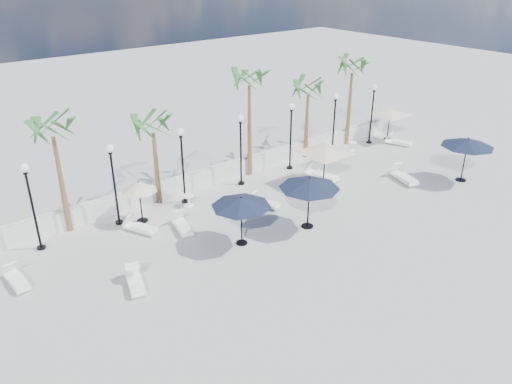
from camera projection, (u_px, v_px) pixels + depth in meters
ground at (329, 231)px, 22.23m from camera, size 100.00×100.00×0.00m
balustrade at (230, 170)px, 27.32m from camera, size 26.00×0.30×1.01m
lamppost_0 at (30, 195)px, 19.84m from camera, size 0.36×0.36×3.84m
lamppost_1 at (113, 173)px, 21.81m from camera, size 0.36×0.36×3.84m
lamppost_2 at (182, 155)px, 23.78m from camera, size 0.36×0.36×3.84m
lamppost_3 at (241, 140)px, 25.75m from camera, size 0.36×0.36×3.84m
lamppost_4 at (291, 127)px, 27.72m from camera, size 0.36×0.36×3.84m
lamppost_5 at (334, 116)px, 29.69m from camera, size 0.36×0.36×3.84m
lamppost_6 at (373, 106)px, 31.66m from camera, size 0.36×0.36×3.84m
palm_0 at (52, 134)px, 20.37m from camera, size 2.60×2.60×5.50m
palm_1 at (153, 130)px, 23.24m from camera, size 2.60×2.60×4.70m
palm_2 at (249, 83)px, 25.86m from camera, size 2.60×2.60×6.10m
palm_3 at (308, 93)px, 28.79m from camera, size 2.60×2.60×4.90m
palm_4 at (352, 71)px, 30.53m from camera, size 2.60×2.60×5.70m
lounger_0 at (17, 280)px, 18.55m from camera, size 0.62×1.66×0.61m
lounger_1 at (182, 225)px, 22.25m from camera, size 0.95×1.81×0.65m
lounger_2 at (135, 281)px, 18.44m from camera, size 1.00×1.77×0.63m
lounger_3 at (140, 227)px, 22.14m from camera, size 1.17×1.73×0.62m
lounger_4 at (264, 202)px, 24.38m from camera, size 1.11×1.71×0.61m
lounger_5 at (321, 174)px, 27.35m from camera, size 0.95×2.14×0.77m
lounger_6 at (404, 176)px, 27.10m from camera, size 1.23×2.10×0.75m
lounger_7 at (398, 142)px, 32.30m from camera, size 1.14×1.78×0.64m
side_table_0 at (133, 272)px, 18.75m from camera, size 0.59×0.59×0.58m
side_table_1 at (188, 200)px, 24.34m from camera, size 0.57×0.57×0.56m
side_table_2 at (352, 146)px, 31.24m from camera, size 0.58×0.58×0.56m
parasol_navy_left at (241, 202)px, 20.45m from camera, size 2.53×2.53×2.23m
parasol_navy_mid at (309, 184)px, 21.68m from camera, size 2.72×2.72×2.44m
parasol_navy_right at (468, 143)px, 26.31m from camera, size 2.77×2.77×2.48m
parasol_cream_sq_a at (325, 147)px, 25.92m from camera, size 4.62×4.62×2.27m
parasol_cream_sq_b at (390, 110)px, 32.50m from camera, size 4.33×4.33×2.17m
parasol_cream_small at (139, 187)px, 22.33m from camera, size 1.65×1.65×2.03m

